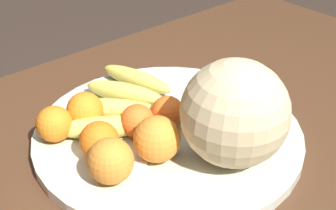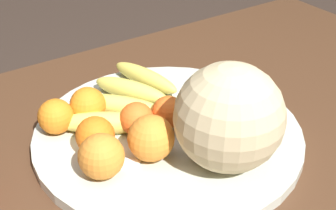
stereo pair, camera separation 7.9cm
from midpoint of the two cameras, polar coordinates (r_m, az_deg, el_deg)
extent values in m
cube|color=#4C301E|center=(0.81, 5.78, -6.83)|extent=(1.42, 0.92, 0.04)
cube|color=#4C301E|center=(1.61, 14.17, -1.99)|extent=(0.07, 0.07, 0.70)
cylinder|color=beige|center=(0.82, 2.75, -3.59)|extent=(0.47, 0.47, 0.02)
torus|color=#1E4C56|center=(0.82, 2.76, -3.39)|extent=(0.47, 0.47, 0.01)
sphere|color=beige|center=(0.71, 10.64, -1.59)|extent=(0.17, 0.17, 0.17)
sphere|color=brown|center=(0.84, 2.44, -0.25)|extent=(0.03, 0.03, 0.03)
ellipsoid|color=#E5D156|center=(0.93, -0.38, 3.32)|extent=(0.08, 0.17, 0.04)
ellipsoid|color=#E5D156|center=(0.89, -2.00, 1.71)|extent=(0.11, 0.16, 0.04)
ellipsoid|color=#E5D156|center=(0.85, -3.49, -0.16)|extent=(0.14, 0.15, 0.04)
ellipsoid|color=#E5D156|center=(0.80, -4.81, -2.27)|extent=(0.16, 0.13, 0.04)
sphere|color=orange|center=(0.79, -1.00, -1.81)|extent=(0.06, 0.06, 0.06)
sphere|color=orange|center=(0.70, -4.95, -6.37)|extent=(0.07, 0.07, 0.07)
sphere|color=orange|center=(0.75, -5.91, -3.85)|extent=(0.06, 0.06, 0.06)
sphere|color=orange|center=(0.81, -10.83, -1.48)|extent=(0.06, 0.06, 0.06)
sphere|color=orange|center=(0.73, 1.00, -4.17)|extent=(0.08, 0.08, 0.08)
sphere|color=orange|center=(0.81, 2.82, -0.98)|extent=(0.06, 0.06, 0.06)
sphere|color=orange|center=(0.83, -7.08, -0.08)|extent=(0.06, 0.06, 0.06)
cube|color=white|center=(0.74, -3.36, -7.08)|extent=(0.07, 0.07, 0.00)
camera|label=1|loc=(0.04, -87.14, 1.82)|focal=50.00mm
camera|label=2|loc=(0.04, 92.86, -1.82)|focal=50.00mm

